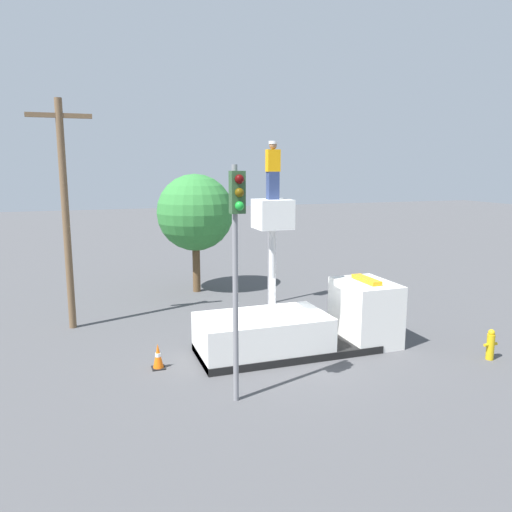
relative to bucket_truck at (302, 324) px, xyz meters
name	(u,v)px	position (x,y,z in m)	size (l,w,h in m)	color
ground_plane	(286,351)	(-0.52, 0.00, -0.88)	(120.00, 120.00, 0.00)	#4C4C4F
bucket_truck	(302,324)	(0.00, 0.00, 0.00)	(6.64, 2.37, 4.96)	black
worker	(273,170)	(-1.04, 0.00, 4.95)	(0.40, 0.26, 1.75)	navy
traffic_light_pole	(237,239)	(-3.07, -2.91, 3.33)	(0.34, 0.57, 6.00)	gray
traffic_light_across	(271,221)	(0.98, 5.52, 2.80)	(0.34, 0.57, 5.21)	gray
fire_hydrant	(491,345)	(5.23, -2.70, -0.40)	(0.48, 0.24, 0.98)	gold
traffic_cone_rear	(158,357)	(-4.68, -0.04, -0.52)	(0.39, 0.39, 0.77)	black
tree_left_bg	(195,213)	(-1.57, 8.85, 2.93)	(3.61, 3.61, 5.64)	brown
utility_pole	(65,208)	(-7.16, 4.90, 3.60)	(2.20, 0.26, 8.31)	brown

